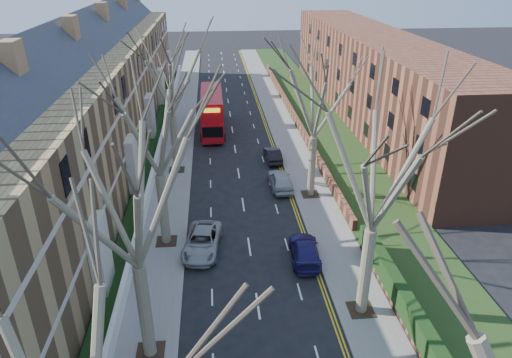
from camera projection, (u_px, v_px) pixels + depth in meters
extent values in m
cube|color=slate|center=(180.00, 131.00, 52.36)|extent=(3.00, 102.00, 0.12)
cube|color=slate|center=(283.00, 128.00, 53.39)|extent=(3.00, 102.00, 0.12)
cube|color=#94734B|center=(87.00, 112.00, 42.37)|extent=(9.00, 78.00, 10.00)
cube|color=#2F3139|center=(76.00, 46.00, 39.76)|extent=(4.67, 78.00, 4.67)
cube|color=beige|center=(138.00, 126.00, 43.40)|extent=(0.12, 78.00, 0.35)
cube|color=beige|center=(133.00, 90.00, 41.88)|extent=(0.12, 78.00, 0.35)
cube|color=brown|center=(372.00, 75.00, 55.82)|extent=(8.00, 54.00, 10.00)
cube|color=brown|center=(292.00, 113.00, 56.90)|extent=(0.35, 54.00, 0.90)
cube|color=white|center=(158.00, 153.00, 44.80)|extent=(0.30, 78.00, 1.00)
cube|color=#223915|center=(321.00, 126.00, 53.74)|extent=(6.00, 102.00, 0.06)
cylinder|color=#68614A|center=(145.00, 312.00, 21.64)|extent=(0.64, 0.64, 5.25)
cube|color=#2D2116|center=(151.00, 352.00, 22.77)|extent=(1.40, 1.40, 0.05)
cylinder|color=#68614A|center=(163.00, 210.00, 30.64)|extent=(0.64, 0.64, 5.07)
cube|color=#2D2116|center=(167.00, 241.00, 31.74)|extent=(1.40, 1.40, 0.05)
cylinder|color=#68614A|center=(175.00, 144.00, 41.36)|extent=(0.60, 0.60, 5.25)
cube|color=#2D2116|center=(177.00, 170.00, 42.49)|extent=(1.40, 1.40, 0.05)
cylinder|color=#68614A|center=(366.00, 272.00, 24.41)|extent=(0.64, 0.64, 5.25)
cube|color=#2D2116|center=(361.00, 310.00, 25.55)|extent=(1.40, 1.40, 0.05)
cylinder|color=#68614A|center=(312.00, 167.00, 37.00)|extent=(0.60, 0.60, 5.07)
cube|color=#2D2116|center=(310.00, 194.00, 38.10)|extent=(1.40, 1.40, 0.05)
cube|color=#AD0C13|center=(212.00, 119.00, 51.99)|extent=(2.39, 10.49, 2.10)
cube|color=#AD0C13|center=(212.00, 102.00, 51.12)|extent=(2.39, 9.97, 1.91)
cube|color=black|center=(212.00, 115.00, 51.80)|extent=(2.41, 9.65, 0.86)
cube|color=black|center=(212.00, 101.00, 51.08)|extent=(2.41, 9.44, 0.86)
imported|color=#949499|center=(202.00, 242.00, 30.71)|extent=(2.95, 5.23, 1.38)
imported|color=navy|center=(305.00, 250.00, 29.85)|extent=(2.18, 4.63, 1.31)
imported|color=#A0A5A9|center=(280.00, 180.00, 39.12)|extent=(1.93, 4.49, 1.51)
imported|color=black|center=(273.00, 155.00, 44.45)|extent=(1.53, 3.93, 1.28)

